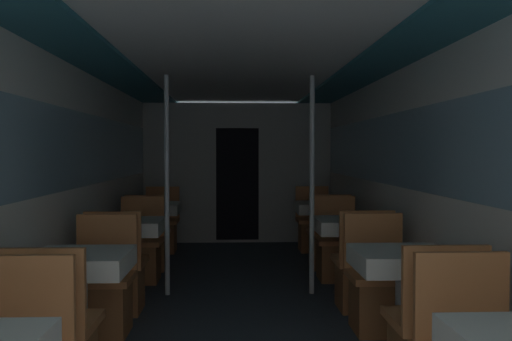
{
  "coord_description": "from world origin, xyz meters",
  "views": [
    {
      "loc": [
        -0.06,
        -1.22,
        1.37
      ],
      "look_at": [
        0.1,
        2.77,
        1.24
      ],
      "focal_mm": 40.0,
      "sensor_mm": 36.0,
      "label": 1
    }
  ],
  "objects_px": {
    "chair_left_near_3": "(148,246)",
    "dining_table_right_3": "(320,210)",
    "chair_left_far_3": "(161,232)",
    "chair_right_far_3": "(314,231)",
    "support_pole_left_2": "(167,185)",
    "chair_right_far_2": "(337,254)",
    "chair_left_far_1": "(102,298)",
    "chair_right_near_3": "(328,245)",
    "dining_table_right_1": "(402,265)",
    "chair_right_far_1": "(379,295)",
    "dining_table_right_2": "(348,229)",
    "dining_table_left_3": "(155,211)",
    "chair_left_near_2": "(118,280)",
    "chair_left_far_2": "(140,255)",
    "chair_right_near_2": "(362,278)",
    "dining_table_left_1": "(81,267)",
    "support_pole_right_2": "(312,185)",
    "dining_table_left_2": "(130,230)"
  },
  "relations": [
    {
      "from": "chair_right_near_2",
      "to": "chair_left_far_1",
      "type": "bearing_deg",
      "value": -164.58
    },
    {
      "from": "chair_left_far_3",
      "to": "chair_right_far_1",
      "type": "distance_m",
      "value": 4.09
    },
    {
      "from": "chair_left_far_1",
      "to": "chair_right_far_2",
      "type": "height_order",
      "value": "same"
    },
    {
      "from": "chair_right_far_1",
      "to": "dining_table_right_3",
      "type": "bearing_deg",
      "value": -90.0
    },
    {
      "from": "chair_right_far_1",
      "to": "dining_table_right_2",
      "type": "height_order",
      "value": "chair_right_far_1"
    },
    {
      "from": "dining_table_left_2",
      "to": "chair_left_near_2",
      "type": "xyz_separation_m",
      "value": [
        0.0,
        -0.59,
        -0.35
      ]
    },
    {
      "from": "dining_table_right_2",
      "to": "chair_right_near_2",
      "type": "xyz_separation_m",
      "value": [
        -0.0,
        -0.59,
        -0.35
      ]
    },
    {
      "from": "chair_left_near_2",
      "to": "chair_right_far_2",
      "type": "xyz_separation_m",
      "value": [
        2.1,
        1.18,
        0.0
      ]
    },
    {
      "from": "chair_right_near_3",
      "to": "chair_right_far_3",
      "type": "distance_m",
      "value": 1.18
    },
    {
      "from": "chair_right_far_3",
      "to": "support_pole_left_2",
      "type": "bearing_deg",
      "value": 53.33
    },
    {
      "from": "dining_table_left_2",
      "to": "chair_left_near_3",
      "type": "xyz_separation_m",
      "value": [
        0.0,
        1.17,
        -0.35
      ]
    },
    {
      "from": "chair_right_near_3",
      "to": "dining_table_left_3",
      "type": "bearing_deg",
      "value": 164.34
    },
    {
      "from": "dining_table_left_2",
      "to": "chair_left_far_3",
      "type": "bearing_deg",
      "value": 90.0
    },
    {
      "from": "dining_table_left_2",
      "to": "dining_table_right_2",
      "type": "xyz_separation_m",
      "value": [
        2.1,
        0.0,
        0.0
      ]
    },
    {
      "from": "chair_left_far_1",
      "to": "chair_right_far_3",
      "type": "xyz_separation_m",
      "value": [
        2.1,
        3.51,
        0.0
      ]
    },
    {
      "from": "chair_left_near_2",
      "to": "dining_table_right_3",
      "type": "bearing_deg",
      "value": 48.15
    },
    {
      "from": "chair_left_near_2",
      "to": "chair_right_far_1",
      "type": "height_order",
      "value": "same"
    },
    {
      "from": "dining_table_left_1",
      "to": "dining_table_left_3",
      "type": "xyz_separation_m",
      "value": [
        0.0,
        3.51,
        0.0
      ]
    },
    {
      "from": "chair_right_far_2",
      "to": "dining_table_right_2",
      "type": "bearing_deg",
      "value": 90.0
    },
    {
      "from": "chair_left_near_3",
      "to": "dining_table_right_1",
      "type": "relative_size",
      "value": 1.22
    },
    {
      "from": "chair_left_far_3",
      "to": "chair_right_near_3",
      "type": "height_order",
      "value": "same"
    },
    {
      "from": "support_pole_left_2",
      "to": "chair_right_far_3",
      "type": "xyz_separation_m",
      "value": [
        1.74,
        2.34,
        -0.77
      ]
    },
    {
      "from": "chair_left_near_3",
      "to": "dining_table_right_2",
      "type": "bearing_deg",
      "value": -29.08
    },
    {
      "from": "chair_left_far_3",
      "to": "chair_right_far_3",
      "type": "bearing_deg",
      "value": -180.0
    },
    {
      "from": "support_pole_left_2",
      "to": "dining_table_right_1",
      "type": "bearing_deg",
      "value": -45.17
    },
    {
      "from": "dining_table_right_1",
      "to": "dining_table_right_2",
      "type": "bearing_deg",
      "value": 90.0
    },
    {
      "from": "support_pole_left_2",
      "to": "chair_right_far_2",
      "type": "bearing_deg",
      "value": 18.63
    },
    {
      "from": "chair_left_near_2",
      "to": "chair_left_far_2",
      "type": "relative_size",
      "value": 1.0
    },
    {
      "from": "chair_left_near_2",
      "to": "chair_right_near_2",
      "type": "relative_size",
      "value": 1.0
    },
    {
      "from": "dining_table_left_1",
      "to": "dining_table_right_2",
      "type": "relative_size",
      "value": 1.0
    },
    {
      "from": "chair_left_near_2",
      "to": "chair_right_far_2",
      "type": "height_order",
      "value": "same"
    },
    {
      "from": "chair_left_far_1",
      "to": "chair_left_near_3",
      "type": "distance_m",
      "value": 2.33
    },
    {
      "from": "dining_table_right_2",
      "to": "chair_right_near_3",
      "type": "height_order",
      "value": "chair_right_near_3"
    },
    {
      "from": "chair_left_far_1",
      "to": "chair_left_far_2",
      "type": "relative_size",
      "value": 1.0
    },
    {
      "from": "dining_table_right_2",
      "to": "support_pole_right_2",
      "type": "bearing_deg",
      "value": -180.0
    },
    {
      "from": "chair_right_far_1",
      "to": "dining_table_right_2",
      "type": "distance_m",
      "value": 1.22
    },
    {
      "from": "chair_left_far_2",
      "to": "support_pole_right_2",
      "type": "distance_m",
      "value": 2.0
    },
    {
      "from": "support_pole_left_2",
      "to": "chair_right_near_2",
      "type": "relative_size",
      "value": 2.38
    },
    {
      "from": "dining_table_right_3",
      "to": "chair_left_far_3",
      "type": "bearing_deg",
      "value": 164.34
    },
    {
      "from": "dining_table_left_2",
      "to": "chair_left_far_2",
      "type": "distance_m",
      "value": 0.68
    },
    {
      "from": "dining_table_left_3",
      "to": "chair_left_near_3",
      "type": "bearing_deg",
      "value": -90.0
    },
    {
      "from": "dining_table_left_3",
      "to": "chair_left_near_3",
      "type": "height_order",
      "value": "chair_left_near_3"
    },
    {
      "from": "chair_left_near_3",
      "to": "dining_table_right_3",
      "type": "height_order",
      "value": "chair_left_near_3"
    },
    {
      "from": "dining_table_left_1",
      "to": "chair_right_far_3",
      "type": "bearing_deg",
      "value": 62.89
    },
    {
      "from": "chair_left_near_2",
      "to": "support_pole_left_2",
      "type": "height_order",
      "value": "support_pole_left_2"
    },
    {
      "from": "dining_table_left_1",
      "to": "chair_right_far_2",
      "type": "height_order",
      "value": "chair_right_far_2"
    },
    {
      "from": "chair_left_far_3",
      "to": "dining_table_right_1",
      "type": "distance_m",
      "value": 4.61
    },
    {
      "from": "chair_left_far_2",
      "to": "dining_table_right_3",
      "type": "relative_size",
      "value": 1.22
    },
    {
      "from": "dining_table_left_2",
      "to": "dining_table_right_3",
      "type": "distance_m",
      "value": 2.73
    },
    {
      "from": "chair_right_far_1",
      "to": "chair_left_near_3",
      "type": "bearing_deg",
      "value": -48.04
    }
  ]
}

